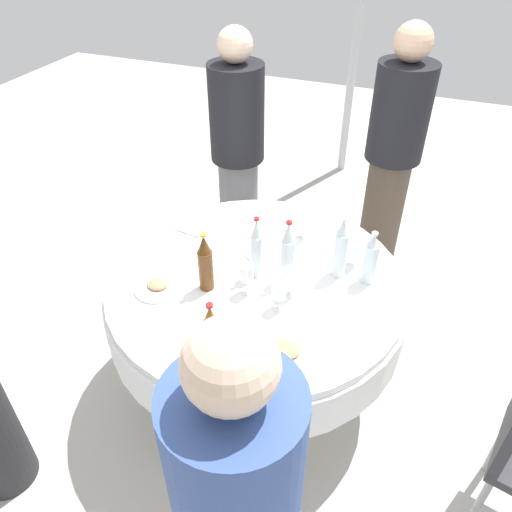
# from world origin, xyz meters

# --- Properties ---
(ground_plane) EXTENTS (10.00, 10.00, 0.00)m
(ground_plane) POSITION_xyz_m (0.00, 0.00, 0.00)
(ground_plane) COLOR #B7B2A8
(dining_table) EXTENTS (1.44, 1.44, 0.74)m
(dining_table) POSITION_xyz_m (0.00, 0.00, 0.59)
(dining_table) COLOR white
(dining_table) RESTS_ON ground_plane
(bottle_clear_inner) EXTENTS (0.07, 0.07, 0.33)m
(bottle_clear_inner) POSITION_xyz_m (-0.14, -0.04, 0.89)
(bottle_clear_inner) COLOR silver
(bottle_clear_inner) RESTS_ON dining_table
(bottle_clear_south) EXTENTS (0.07, 0.07, 0.32)m
(bottle_clear_south) POSITION_xyz_m (-0.35, -0.17, 0.89)
(bottle_clear_south) COLOR silver
(bottle_clear_south) RESTS_ON dining_table
(bottle_clear_rear) EXTENTS (0.07, 0.07, 0.27)m
(bottle_clear_rear) POSITION_xyz_m (-0.50, -0.17, 0.87)
(bottle_clear_rear) COLOR silver
(bottle_clear_rear) RESTS_ON dining_table
(bottle_brown_west) EXTENTS (0.07, 0.07, 0.30)m
(bottle_brown_west) POSITION_xyz_m (0.19, 0.15, 0.88)
(bottle_brown_west) COLOR #593314
(bottle_brown_west) RESTS_ON dining_table
(bottle_clear_near) EXTENTS (0.06, 0.06, 0.32)m
(bottle_clear_near) POSITION_xyz_m (0.01, -0.02, 0.89)
(bottle_clear_near) COLOR silver
(bottle_clear_near) RESTS_ON dining_table
(bottle_amber_front) EXTENTS (0.06, 0.06, 0.28)m
(bottle_amber_front) POSITION_xyz_m (-0.02, 0.51, 0.87)
(bottle_amber_front) COLOR #8C5619
(bottle_amber_front) RESTS_ON dining_table
(wine_glass_west) EXTENTS (0.07, 0.07, 0.14)m
(wine_glass_west) POSITION_xyz_m (-0.19, 0.06, 0.84)
(wine_glass_west) COLOR white
(wine_glass_west) RESTS_ON dining_table
(wine_glass_near) EXTENTS (0.07, 0.07, 0.15)m
(wine_glass_near) POSITION_xyz_m (-0.11, -0.40, 0.84)
(wine_glass_near) COLOR white
(wine_glass_near) RESTS_ON dining_table
(wine_glass_front) EXTENTS (0.06, 0.06, 0.14)m
(wine_glass_front) POSITION_xyz_m (-0.17, 0.16, 0.83)
(wine_glass_front) COLOR white
(wine_glass_front) RESTS_ON dining_table
(wine_glass_outer) EXTENTS (0.07, 0.07, 0.13)m
(wine_glass_outer) POSITION_xyz_m (-0.40, -0.26, 0.84)
(wine_glass_outer) COLOR white
(wine_glass_outer) RESTS_ON dining_table
(wine_glass_north) EXTENTS (0.06, 0.06, 0.15)m
(wine_glass_north) POSITION_xyz_m (-0.00, 0.11, 0.85)
(wine_glass_north) COLOR white
(wine_glass_north) RESTS_ON dining_table
(plate_north) EXTENTS (0.21, 0.21, 0.04)m
(plate_north) POSITION_xyz_m (0.39, 0.24, 0.75)
(plate_north) COLOR white
(plate_north) RESTS_ON dining_table
(plate_mid) EXTENTS (0.26, 0.26, 0.02)m
(plate_mid) POSITION_xyz_m (0.07, -0.52, 0.75)
(plate_mid) COLOR white
(plate_mid) RESTS_ON dining_table
(plate_left) EXTENTS (0.26, 0.26, 0.04)m
(plate_left) POSITION_xyz_m (-0.28, 0.40, 0.75)
(plate_left) COLOR white
(plate_left) RESTS_ON dining_table
(plate_right) EXTENTS (0.25, 0.25, 0.02)m
(plate_right) POSITION_xyz_m (0.01, -0.22, 0.75)
(plate_right) COLOR white
(plate_right) RESTS_ON dining_table
(spoon_south) EXTENTS (0.06, 0.18, 0.00)m
(spoon_south) POSITION_xyz_m (-0.25, -0.49, 0.74)
(spoon_south) COLOR silver
(spoon_south) RESTS_ON dining_table
(fork_rear) EXTENTS (0.08, 0.17, 0.00)m
(fork_rear) POSITION_xyz_m (0.23, -0.06, 0.74)
(fork_rear) COLOR silver
(fork_rear) RESTS_ON dining_table
(folded_napkin) EXTENTS (0.18, 0.18, 0.02)m
(folded_napkin) POSITION_xyz_m (0.46, -0.28, 0.75)
(folded_napkin) COLOR white
(folded_napkin) RESTS_ON dining_table
(person_south) EXTENTS (0.34, 0.34, 1.66)m
(person_south) POSITION_xyz_m (-0.43, -1.21, 0.87)
(person_south) COLOR #4C3F33
(person_south) RESTS_ON ground_plane
(person_rear) EXTENTS (0.34, 0.34, 1.61)m
(person_rear) POSITION_xyz_m (0.51, -1.00, 0.84)
(person_rear) COLOR slate
(person_rear) RESTS_ON ground_plane
(tent_pole_secondary) EXTENTS (0.07, 0.07, 2.62)m
(tent_pole_secondary) POSITION_xyz_m (0.14, -2.65, 1.31)
(tent_pole_secondary) COLOR #B2B5B7
(tent_pole_secondary) RESTS_ON ground_plane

